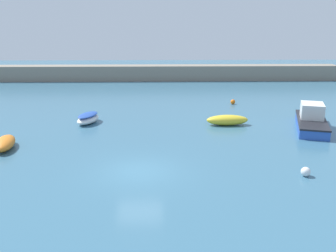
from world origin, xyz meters
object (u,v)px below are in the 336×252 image
(rowboat_white_midwater, at_px, (5,143))
(mooring_buoy_white, at_px, (306,172))
(open_tender_yellow, at_px, (227,120))
(motorboat_grey_hull, at_px, (312,120))
(rowboat_with_red_cover, at_px, (88,118))
(mooring_buoy_orange, at_px, (233,102))

(rowboat_white_midwater, relative_size, mooring_buoy_white, 6.05)
(rowboat_white_midwater, bearing_deg, mooring_buoy_white, 64.51)
(rowboat_white_midwater, xyz_separation_m, open_tender_yellow, (15.17, 5.26, 0.03))
(rowboat_white_midwater, distance_m, motorboat_grey_hull, 21.75)
(rowboat_with_red_cover, bearing_deg, rowboat_white_midwater, 163.18)
(open_tender_yellow, distance_m, mooring_buoy_white, 10.37)
(mooring_buoy_orange, bearing_deg, rowboat_with_red_cover, -152.36)
(rowboat_with_red_cover, bearing_deg, mooring_buoy_orange, -44.91)
(rowboat_with_red_cover, relative_size, mooring_buoy_orange, 6.28)
(mooring_buoy_white, bearing_deg, rowboat_with_red_cover, 140.62)
(rowboat_white_midwater, relative_size, mooring_buoy_orange, 6.54)
(mooring_buoy_white, relative_size, mooring_buoy_orange, 1.08)
(motorboat_grey_hull, bearing_deg, mooring_buoy_white, -5.96)
(open_tender_yellow, bearing_deg, mooring_buoy_white, 101.38)
(rowboat_white_midwater, distance_m, mooring_buoy_orange, 21.40)
(rowboat_white_midwater, bearing_deg, motorboat_grey_hull, 90.90)
(open_tender_yellow, xyz_separation_m, rowboat_with_red_cover, (-11.01, 0.85, -0.01))
(open_tender_yellow, distance_m, mooring_buoy_orange, 7.86)
(open_tender_yellow, height_order, mooring_buoy_white, open_tender_yellow)
(rowboat_white_midwater, height_order, open_tender_yellow, open_tender_yellow)
(motorboat_grey_hull, xyz_separation_m, mooring_buoy_orange, (-4.26, 8.75, -0.42))
(rowboat_with_red_cover, xyz_separation_m, mooring_buoy_white, (13.35, -10.96, -0.15))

